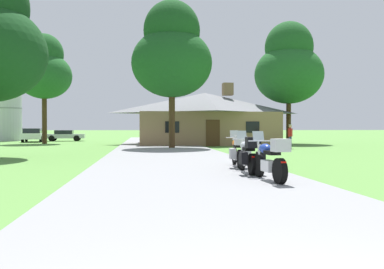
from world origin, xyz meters
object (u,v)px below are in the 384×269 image
(bystander_red_shirt_near_lodge, at_px, (290,135))
(metal_silo_distant, at_px, (7,105))
(tree_right_of_lodge, at_px, (289,67))
(tree_by_lodge_front, at_px, (172,54))
(parked_silver_sedan_far_left, at_px, (65,135))
(motorcycle_silver_second_in_row, at_px, (249,155))
(motorcycle_orange_farthest_in_row, at_px, (238,151))
(tree_left_far, at_px, (44,69))
(motorcycle_blue_nearest_to_camera, at_px, (271,160))
(parked_white_suv_far_left, at_px, (33,134))

(bystander_red_shirt_near_lodge, relative_size, metal_silo_distant, 0.21)
(tree_right_of_lodge, bearing_deg, tree_by_lodge_front, -147.07)
(bystander_red_shirt_near_lodge, height_order, parked_silver_sedan_far_left, bystander_red_shirt_near_lodge)
(metal_silo_distant, bearing_deg, motorcycle_silver_second_in_row, -62.25)
(tree_right_of_lodge, relative_size, tree_by_lodge_front, 1.07)
(motorcycle_orange_farthest_in_row, distance_m, tree_right_of_lodge, 24.57)
(tree_left_far, height_order, tree_right_of_lodge, tree_right_of_lodge)
(motorcycle_silver_second_in_row, relative_size, tree_by_lodge_front, 0.20)
(motorcycle_blue_nearest_to_camera, relative_size, parked_silver_sedan_far_left, 0.48)
(tree_right_of_lodge, relative_size, parked_silver_sedan_far_left, 2.59)
(tree_left_far, distance_m, metal_silo_distant, 10.84)
(tree_right_of_lodge, xyz_separation_m, parked_white_suv_far_left, (-24.61, 7.63, -6.30))
(motorcycle_orange_farthest_in_row, distance_m, parked_white_suv_far_left, 32.69)
(tree_left_far, relative_size, tree_right_of_lodge, 0.90)
(motorcycle_orange_farthest_in_row, height_order, tree_by_lodge_front, tree_by_lodge_front)
(tree_by_lodge_front, bearing_deg, metal_silo_distant, 132.68)
(metal_silo_distant, bearing_deg, parked_silver_sedan_far_left, -10.97)
(tree_by_lodge_front, height_order, metal_silo_distant, tree_by_lodge_front)
(motorcycle_blue_nearest_to_camera, distance_m, tree_by_lodge_front, 19.12)
(bystander_red_shirt_near_lodge, distance_m, tree_by_lodge_front, 10.08)
(bystander_red_shirt_near_lodge, distance_m, tree_right_of_lodge, 10.98)
(motorcycle_blue_nearest_to_camera, distance_m, metal_silo_distant, 41.22)
(metal_silo_distant, relative_size, parked_white_suv_far_left, 1.67)
(motorcycle_silver_second_in_row, height_order, parked_silver_sedan_far_left, motorcycle_silver_second_in_row)
(motorcycle_orange_farthest_in_row, distance_m, parked_silver_sedan_far_left, 33.81)
(motorcycle_blue_nearest_to_camera, distance_m, parked_white_suv_far_left, 36.13)
(tree_by_lodge_front, bearing_deg, tree_right_of_lodge, 32.93)
(bystander_red_shirt_near_lodge, xyz_separation_m, parked_silver_sedan_far_left, (-18.83, 18.63, -0.31))
(parked_white_suv_far_left, xyz_separation_m, parked_silver_sedan_far_left, (2.72, 2.42, -0.13))
(motorcycle_silver_second_in_row, bearing_deg, metal_silo_distant, 119.29)
(motorcycle_silver_second_in_row, relative_size, parked_white_suv_far_left, 0.43)
(metal_silo_distant, bearing_deg, tree_right_of_lodge, -21.71)
(tree_right_of_lodge, height_order, metal_silo_distant, tree_right_of_lodge)
(motorcycle_blue_nearest_to_camera, xyz_separation_m, bystander_red_shirt_near_lodge, (6.84, 16.79, 0.33))
(motorcycle_silver_second_in_row, bearing_deg, tree_left_far, 116.54)
(motorcycle_silver_second_in_row, xyz_separation_m, parked_white_suv_far_left, (-14.58, 31.23, 0.17))
(motorcycle_silver_second_in_row, height_order, tree_by_lodge_front, tree_by_lodge_front)
(bystander_red_shirt_near_lodge, bearing_deg, motorcycle_silver_second_in_row, 11.92)
(motorcycle_blue_nearest_to_camera, relative_size, parked_white_suv_far_left, 0.43)
(motorcycle_orange_farthest_in_row, xyz_separation_m, tree_right_of_lodge, (9.87, 21.56, 6.47))
(tree_left_far, height_order, parked_white_suv_far_left, tree_left_far)
(tree_by_lodge_front, xyz_separation_m, parked_silver_sedan_far_left, (-10.64, 17.33, -6.04))
(motorcycle_orange_farthest_in_row, relative_size, metal_silo_distant, 0.26)
(bystander_red_shirt_near_lodge, bearing_deg, tree_right_of_lodge, -162.87)
(tree_left_far, relative_size, parked_white_suv_far_left, 2.10)
(tree_right_of_lodge, bearing_deg, parked_silver_sedan_far_left, 155.36)
(parked_silver_sedan_far_left, bearing_deg, parked_white_suv_far_left, 127.72)
(tree_left_far, xyz_separation_m, metal_silo_distant, (-6.07, 8.54, -2.80))
(motorcycle_silver_second_in_row, height_order, bystander_red_shirt_near_lodge, bystander_red_shirt_near_lodge)
(motorcycle_silver_second_in_row, distance_m, metal_silo_distant, 39.60)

